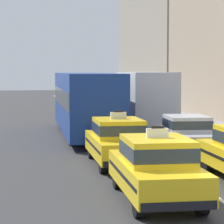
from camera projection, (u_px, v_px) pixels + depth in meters
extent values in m
cube|color=silver|center=(104.00, 127.00, 32.06)|extent=(0.14, 80.00, 0.01)
cube|color=gray|center=(224.00, 133.00, 28.16)|extent=(4.00, 90.00, 0.15)
cylinder|color=black|center=(118.00, 178.00, 15.27)|extent=(0.26, 0.65, 0.64)
cylinder|color=black|center=(168.00, 176.00, 15.49)|extent=(0.26, 0.65, 0.64)
cylinder|color=black|center=(139.00, 204.00, 12.25)|extent=(0.26, 0.65, 0.64)
cylinder|color=black|center=(201.00, 202.00, 12.47)|extent=(0.26, 0.65, 0.64)
cube|color=yellow|center=(156.00, 175.00, 13.85)|extent=(1.95, 4.56, 0.70)
cube|color=black|center=(156.00, 173.00, 13.84)|extent=(1.96, 4.20, 0.10)
cube|color=yellow|center=(157.00, 150.00, 13.65)|extent=(1.67, 2.15, 0.64)
cube|color=#2D3842|center=(157.00, 150.00, 13.65)|extent=(1.69, 2.17, 0.35)
cube|color=white|center=(157.00, 133.00, 13.61)|extent=(0.56, 0.14, 0.24)
cube|color=black|center=(157.00, 127.00, 13.60)|extent=(0.32, 0.12, 0.06)
cube|color=black|center=(139.00, 169.00, 16.04)|extent=(1.71, 0.20, 0.20)
cube|color=black|center=(179.00, 206.00, 11.69)|extent=(1.71, 0.20, 0.20)
cylinder|color=black|center=(92.00, 150.00, 20.52)|extent=(0.25, 0.64, 0.64)
cylinder|color=black|center=(129.00, 149.00, 20.76)|extent=(0.25, 0.64, 0.64)
cylinder|color=black|center=(103.00, 164.00, 17.51)|extent=(0.25, 0.64, 0.64)
cylinder|color=black|center=(147.00, 163.00, 17.75)|extent=(0.25, 0.64, 0.64)
cube|color=yellow|center=(118.00, 146.00, 19.11)|extent=(1.88, 4.53, 0.70)
cube|color=black|center=(118.00, 145.00, 19.11)|extent=(1.90, 4.17, 0.10)
cube|color=yellow|center=(118.00, 128.00, 18.91)|extent=(1.64, 2.13, 0.64)
cube|color=#2D3842|center=(118.00, 128.00, 18.91)|extent=(1.66, 2.15, 0.35)
cube|color=white|center=(118.00, 116.00, 18.88)|extent=(0.56, 0.13, 0.24)
cube|color=black|center=(118.00, 111.00, 18.86)|extent=(0.32, 0.12, 0.06)
cube|color=black|center=(108.00, 145.00, 21.30)|extent=(1.71, 0.17, 0.20)
cube|color=black|center=(130.00, 164.00, 16.96)|extent=(1.71, 0.17, 0.20)
cylinder|color=black|center=(62.00, 124.00, 30.67)|extent=(0.26, 0.65, 0.64)
cylinder|color=black|center=(96.00, 123.00, 30.99)|extent=(0.26, 0.65, 0.64)
cylinder|color=black|center=(71.00, 138.00, 24.06)|extent=(0.26, 0.65, 0.64)
cylinder|color=black|center=(115.00, 138.00, 24.37)|extent=(0.26, 0.65, 0.64)
cube|color=navy|center=(85.00, 102.00, 27.41)|extent=(2.77, 11.26, 2.90)
cube|color=#2D3842|center=(85.00, 97.00, 27.39)|extent=(2.78, 10.81, 0.84)
cube|color=black|center=(76.00, 77.00, 32.78)|extent=(2.13, 0.13, 0.36)
cylinder|color=black|center=(208.00, 162.00, 17.78)|extent=(0.25, 0.65, 0.64)
cube|color=black|center=(221.00, 156.00, 18.56)|extent=(1.71, 0.18, 0.20)
cylinder|color=black|center=(161.00, 142.00, 22.70)|extent=(0.28, 0.65, 0.64)
cylinder|color=black|center=(194.00, 142.00, 22.86)|extent=(0.28, 0.65, 0.64)
cylinder|color=black|center=(177.00, 153.00, 19.89)|extent=(0.28, 0.65, 0.64)
cylinder|color=black|center=(214.00, 152.00, 20.05)|extent=(0.28, 0.65, 0.64)
cube|color=silver|center=(186.00, 139.00, 21.35)|extent=(2.04, 4.41, 0.66)
cube|color=silver|center=(187.00, 123.00, 21.20)|extent=(1.68, 2.00, 0.60)
cube|color=#2D3842|center=(187.00, 123.00, 21.20)|extent=(1.70, 2.02, 0.33)
cylinder|color=black|center=(121.00, 123.00, 30.91)|extent=(0.25, 0.64, 0.64)
cylinder|color=black|center=(153.00, 123.00, 31.23)|extent=(0.25, 0.64, 0.64)
cylinder|color=black|center=(135.00, 131.00, 27.08)|extent=(0.25, 0.64, 0.64)
cylinder|color=black|center=(171.00, 130.00, 27.40)|extent=(0.25, 0.64, 0.64)
cube|color=maroon|center=(134.00, 104.00, 31.95)|extent=(2.13, 2.23, 2.10)
cube|color=#2D3842|center=(130.00, 98.00, 32.98)|extent=(1.93, 0.09, 0.76)
cube|color=silver|center=(146.00, 97.00, 28.71)|extent=(2.37, 5.23, 2.70)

